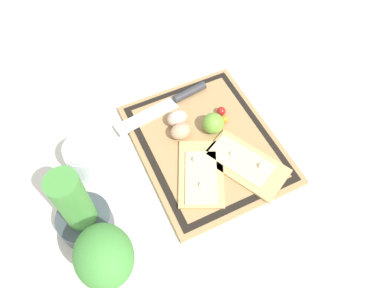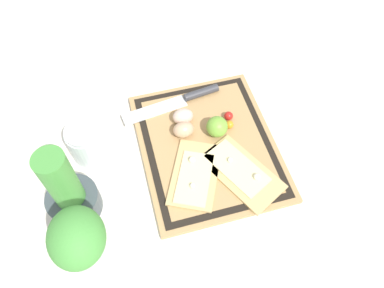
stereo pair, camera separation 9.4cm
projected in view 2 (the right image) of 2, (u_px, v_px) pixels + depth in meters
ground_plane at (208, 147)px, 0.98m from camera, size 6.00×6.00×0.00m
cutting_board at (208, 146)px, 0.97m from camera, size 0.42×0.34×0.02m
pizza_slice_near at (241, 172)px, 0.92m from camera, size 0.23×0.19×0.02m
pizza_slice_far at (195, 175)px, 0.91m from camera, size 0.21×0.18×0.02m
knife at (187, 98)px, 1.04m from camera, size 0.07×0.28×0.02m
egg_brown at (184, 130)px, 0.96m from camera, size 0.04×0.05×0.04m
egg_pink at (183, 116)px, 0.99m from camera, size 0.04×0.05×0.04m
lime at (217, 127)px, 0.96m from camera, size 0.06×0.06×0.06m
cherry_tomato_red at (228, 116)px, 1.00m from camera, size 0.02×0.02×0.02m
cherry_tomato_yellow at (229, 125)px, 0.99m from camera, size 0.02×0.02×0.02m
herb_pot at (69, 193)px, 0.82m from camera, size 0.12×0.12×0.22m
sauce_jar at (87, 144)px, 0.93m from camera, size 0.09×0.09×0.10m
herb_glass at (81, 243)px, 0.72m from camera, size 0.12×0.11×0.20m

